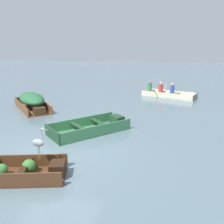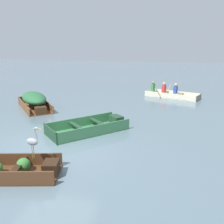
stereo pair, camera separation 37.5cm
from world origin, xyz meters
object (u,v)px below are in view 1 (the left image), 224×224
Objects in this scene: skiff_wooden_brown_mid_moored at (32,100)px; rowboat_cream_with_crew at (165,93)px; dinghy_dark_varnish_foreground at (11,171)px; skiff_green_near_moored at (93,128)px; heron_on_dinghy at (38,142)px.

rowboat_cream_with_crew is at bearing 35.34° from skiff_wooden_brown_mid_moored.
skiff_green_near_moored is (0.99, 3.63, -0.01)m from dinghy_dark_varnish_foreground.
rowboat_cream_with_crew is 4.01× the size of heron_on_dinghy.
skiff_wooden_brown_mid_moored reaches higher than dinghy_dark_varnish_foreground.
rowboat_cream_with_crew is at bearing 71.56° from dinghy_dark_varnish_foreground.
heron_on_dinghy is at bearing -96.33° from skiff_green_near_moored.
skiff_green_near_moored is 3.42m from heron_on_dinghy.
dinghy_dark_varnish_foreground is 0.88× the size of rowboat_cream_with_crew.
dinghy_dark_varnish_foreground is 11.29m from rowboat_cream_with_crew.
dinghy_dark_varnish_foreground is at bearing -64.73° from skiff_wooden_brown_mid_moored.
skiff_wooden_brown_mid_moored is 6.81m from heron_on_dinghy.
heron_on_dinghy is at bearing 26.30° from dinghy_dark_varnish_foreground.
skiff_green_near_moored is at bearing -32.69° from skiff_wooden_brown_mid_moored.
skiff_green_near_moored is 4.62m from skiff_wooden_brown_mid_moored.
rowboat_cream_with_crew reaches higher than skiff_wooden_brown_mid_moored.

